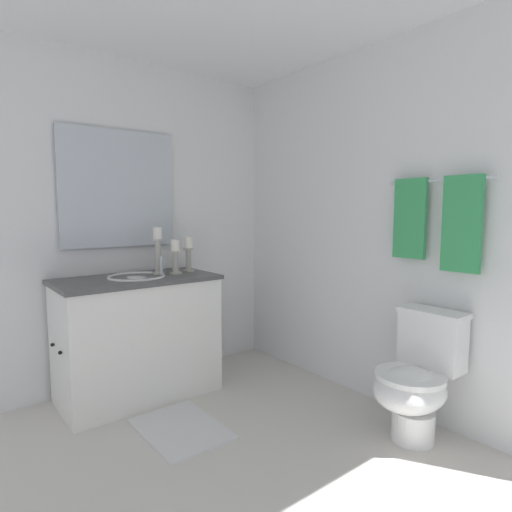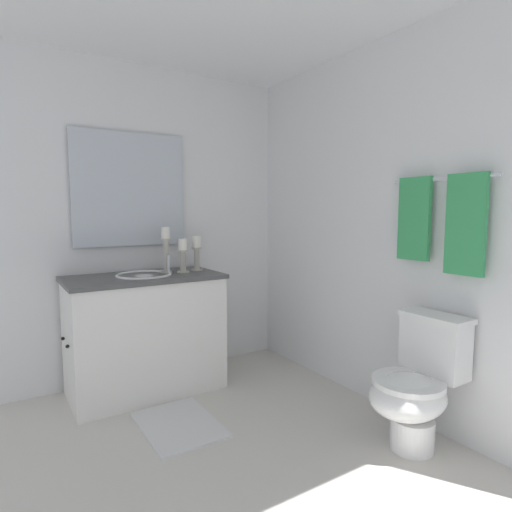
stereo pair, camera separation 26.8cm
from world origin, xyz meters
name	(u,v)px [view 1 (the left image)]	position (x,y,z in m)	size (l,w,h in m)	color
floor	(224,466)	(0.00, 0.00, -0.01)	(2.81, 2.60, 0.02)	beige
wall_back	(380,227)	(0.00, 1.30, 1.23)	(2.81, 0.04, 2.45)	white
wall_left	(120,225)	(-1.40, 0.00, 1.23)	(0.04, 2.60, 2.45)	white
vanity_cabinet	(138,337)	(-1.08, -0.01, 0.43)	(0.58, 1.10, 0.87)	white
sink_basin	(137,283)	(-1.08, -0.01, 0.83)	(0.40, 0.40, 0.24)	white
mirror	(119,189)	(-1.36, -0.01, 1.50)	(0.02, 0.86, 0.86)	silver
candle_holder_tall	(188,253)	(-1.11, 0.42, 1.01)	(0.09, 0.09, 0.27)	#B7B2A5
candle_holder_short	(175,256)	(-1.06, 0.29, 1.00)	(0.09, 0.09, 0.26)	#B7B2A5
candle_holder_mid	(158,249)	(-1.13, 0.18, 1.05)	(0.09, 0.09, 0.35)	#B7B2A5
toilet	(417,379)	(0.48, 1.02, 0.37)	(0.39, 0.54, 0.75)	white
towel_bar	(438,180)	(0.44, 1.24, 1.51)	(0.02, 0.02, 0.65)	silver
towel_near_vanity	(410,219)	(0.28, 1.22, 1.29)	(0.21, 0.03, 0.50)	#389E59
towel_center	(462,224)	(0.60, 1.22, 1.26)	(0.22, 0.03, 0.55)	#389E59
bath_mat	(181,429)	(-0.45, -0.01, 0.01)	(0.60, 0.44, 0.02)	silver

